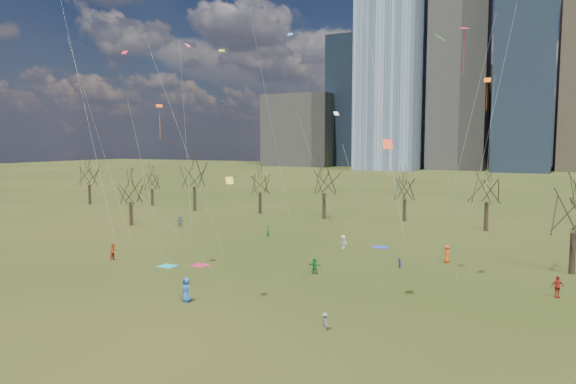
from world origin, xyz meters
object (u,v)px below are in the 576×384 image
at_px(blanket_teal, 168,266).
at_px(blanket_crimson, 200,265).
at_px(person_2, 114,252).
at_px(blanket_navy, 381,247).
at_px(person_0, 186,290).

bearing_deg(blanket_teal, blanket_crimson, 31.25).
xyz_separation_m(blanket_teal, person_2, (-6.63, -0.31, 0.87)).
bearing_deg(blanket_crimson, blanket_navy, 49.83).
bearing_deg(person_2, blanket_navy, -47.22).
height_order(blanket_teal, blanket_navy, same).
height_order(person_0, person_2, person_0).
bearing_deg(blanket_navy, person_2, -141.72).
distance_m(blanket_navy, person_0, 27.37).
bearing_deg(blanket_navy, blanket_teal, -132.54).
relative_size(blanket_crimson, person_0, 0.86).
bearing_deg(person_2, person_0, -113.61).
bearing_deg(person_0, blanket_crimson, 144.15).
relative_size(blanket_teal, blanket_navy, 1.00).
height_order(blanket_navy, person_0, person_0).
bearing_deg(blanket_teal, blanket_navy, 47.46).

